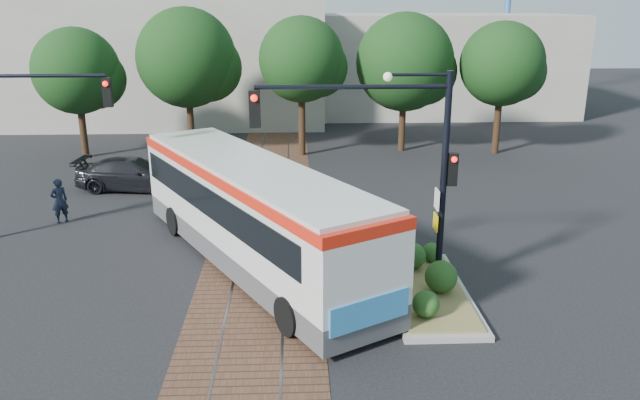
{
  "coord_description": "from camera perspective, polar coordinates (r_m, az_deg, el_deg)",
  "views": [
    {
      "loc": [
        1.12,
        -16.75,
        7.9
      ],
      "look_at": [
        1.93,
        2.95,
        1.6
      ],
      "focal_mm": 35.0,
      "sensor_mm": 36.0,
      "label": 1
    }
  ],
  "objects": [
    {
      "name": "parked_car",
      "position": [
        28.45,
        -16.73,
        2.31
      ],
      "size": [
        5.03,
        2.44,
        1.41
      ],
      "primitive_type": "imported",
      "rotation": [
        0.0,
        0.0,
        1.47
      ],
      "color": "black",
      "rests_on": "ground"
    },
    {
      "name": "officer",
      "position": [
        25.03,
        -22.73,
        -0.07
      ],
      "size": [
        0.73,
        0.7,
        1.69
      ],
      "primitive_type": "imported",
      "rotation": [
        0.0,
        0.0,
        3.81
      ],
      "color": "black",
      "rests_on": "ground"
    },
    {
      "name": "warehouses",
      "position": [
        45.71,
        -4.5,
        12.54
      ],
      "size": [
        40.0,
        13.0,
        8.0
      ],
      "color": "#ADA899",
      "rests_on": "ground"
    },
    {
      "name": "city_bus",
      "position": [
        19.22,
        -6.26,
        -0.84
      ],
      "size": [
        8.27,
        11.84,
        3.26
      ],
      "rotation": [
        0.0,
        0.0,
        0.52
      ],
      "color": "#434346",
      "rests_on": "ground"
    },
    {
      "name": "signal_pole_left",
      "position": [
        23.17,
        -26.62,
        5.82
      ],
      "size": [
        4.99,
        0.34,
        6.0
      ],
      "color": "black",
      "rests_on": "ground"
    },
    {
      "name": "trackbed",
      "position": [
        22.23,
        -5.09,
        -3.15
      ],
      "size": [
        3.6,
        40.0,
        0.02
      ],
      "color": "brown",
      "rests_on": "ground"
    },
    {
      "name": "tree_row",
      "position": [
        33.31,
        -2.23,
        12.45
      ],
      "size": [
        26.4,
        5.6,
        7.67
      ],
      "color": "#382314",
      "rests_on": "ground"
    },
    {
      "name": "ground",
      "position": [
        18.55,
        -5.64,
        -7.57
      ],
      "size": [
        120.0,
        120.0,
        0.0
      ],
      "primitive_type": "plane",
      "color": "black",
      "rests_on": "ground"
    },
    {
      "name": "signal_pole_main",
      "position": [
        16.6,
        7.24,
        4.55
      ],
      "size": [
        5.49,
        0.46,
        6.0
      ],
      "color": "black",
      "rests_on": "ground"
    },
    {
      "name": "traffic_island",
      "position": [
        17.95,
        9.86,
        -7.5
      ],
      "size": [
        2.2,
        5.2,
        1.13
      ],
      "color": "gray",
      "rests_on": "ground"
    }
  ]
}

